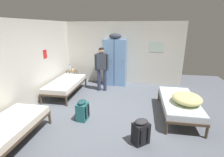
# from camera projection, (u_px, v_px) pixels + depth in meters

# --- Properties ---
(ground_plane) EXTENTS (9.02, 9.02, 0.00)m
(ground_plane) POSITION_uv_depth(u_px,v_px,m) (110.00, 114.00, 4.65)
(ground_plane) COLOR #565B66
(room_backdrop) EXTENTS (4.86, 5.70, 2.52)m
(room_backdrop) POSITION_uv_depth(u_px,v_px,m) (80.00, 59.00, 5.73)
(room_backdrop) COLOR beige
(room_backdrop) RESTS_ON ground_plane
(locker_bank) EXTENTS (0.90, 0.55, 2.07)m
(locker_bank) POSITION_uv_depth(u_px,v_px,m) (115.00, 61.00, 6.80)
(locker_bank) COLOR #6B93C6
(locker_bank) RESTS_ON ground_plane
(shelf_unit) EXTENTS (0.38, 0.30, 0.57)m
(shelf_unit) POSITION_uv_depth(u_px,v_px,m) (72.00, 75.00, 7.08)
(shelf_unit) COLOR brown
(shelf_unit) RESTS_ON ground_plane
(bed_left_front) EXTENTS (0.90, 1.90, 0.49)m
(bed_left_front) POSITION_uv_depth(u_px,v_px,m) (4.00, 130.00, 3.30)
(bed_left_front) COLOR #473828
(bed_left_front) RESTS_ON ground_plane
(bed_right) EXTENTS (0.90, 1.90, 0.49)m
(bed_right) POSITION_uv_depth(u_px,v_px,m) (179.00, 103.00, 4.48)
(bed_right) COLOR #473828
(bed_right) RESTS_ON ground_plane
(bed_left_rear) EXTENTS (0.90, 1.90, 0.49)m
(bed_left_rear) POSITION_uv_depth(u_px,v_px,m) (66.00, 84.00, 5.95)
(bed_left_rear) COLOR #473828
(bed_left_rear) RESTS_ON ground_plane
(bedding_heap) EXTENTS (0.71, 0.77, 0.25)m
(bedding_heap) POSITION_uv_depth(u_px,v_px,m) (187.00, 98.00, 4.17)
(bedding_heap) COLOR #D1C67F
(bedding_heap) RESTS_ON bed_right
(person_traveler) EXTENTS (0.51, 0.24, 1.61)m
(person_traveler) POSITION_uv_depth(u_px,v_px,m) (102.00, 65.00, 6.10)
(person_traveler) COLOR #2D334C
(person_traveler) RESTS_ON ground_plane
(water_bottle) EXTENTS (0.08, 0.08, 0.24)m
(water_bottle) POSITION_uv_depth(u_px,v_px,m) (70.00, 68.00, 7.01)
(water_bottle) COLOR #B2DBEA
(water_bottle) RESTS_ON shelf_unit
(lotion_bottle) EXTENTS (0.06, 0.06, 0.15)m
(lotion_bottle) POSITION_uv_depth(u_px,v_px,m) (73.00, 69.00, 6.95)
(lotion_bottle) COLOR beige
(lotion_bottle) RESTS_ON shelf_unit
(backpack_teal) EXTENTS (0.36, 0.34, 0.55)m
(backpack_teal) POSITION_uv_depth(u_px,v_px,m) (82.00, 111.00, 4.31)
(backpack_teal) COLOR #23666B
(backpack_teal) RESTS_ON ground_plane
(backpack_black) EXTENTS (0.41, 0.42, 0.55)m
(backpack_black) POSITION_uv_depth(u_px,v_px,m) (140.00, 132.00, 3.45)
(backpack_black) COLOR black
(backpack_black) RESTS_ON ground_plane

